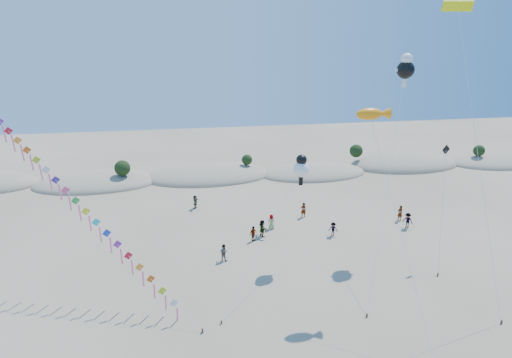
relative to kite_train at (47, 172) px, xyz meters
The scene contains 8 objects.
dune_ridge 31.60m from the kite_train, 59.39° to the left, with size 145.30×11.49×5.57m.
kite_train is the anchor object (origin of this frame).
fish_kite 26.37m from the kite_train, 11.25° to the right, with size 2.66×11.68×15.10m.
cartoon_kite_low 21.41m from the kite_train, ahead, with size 9.06×9.81×10.17m.
cartoon_kite_high 33.21m from the kite_train, ahead, with size 9.12×14.08×18.68m.
parafoil_kite 33.34m from the kite_train, 11.76° to the right, with size 4.34×6.57×22.60m.
dark_kite 34.39m from the kite_train, ahead, with size 2.65×4.82×10.77m.
beachgoers 24.40m from the kite_train, 15.19° to the left, with size 24.00×14.56×1.86m.
Camera 1 is at (-3.00, -16.16, 20.47)m, focal length 30.00 mm.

